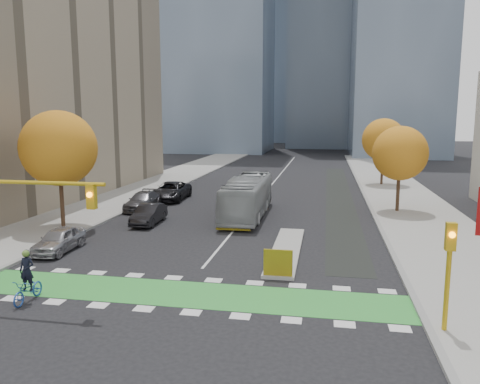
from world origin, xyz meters
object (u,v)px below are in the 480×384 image
at_px(tree_east_near, 400,153).
at_px(parked_car_d, 171,191).
at_px(hazard_board, 278,263).
at_px(traffic_signal_east, 449,260).
at_px(cyclist, 28,285).
at_px(parked_car_c, 143,201).
at_px(bus, 248,197).
at_px(tree_east_far, 383,140).
at_px(parked_car_b, 149,214).
at_px(tree_west, 59,148).
at_px(parked_car_a, 59,240).

xyz_separation_m(tree_east_near, parked_car_d, (-20.24, 2.32, -4.02)).
bearing_deg(hazard_board, tree_east_near, 65.80).
relative_size(traffic_signal_east, parked_car_d, 0.68).
xyz_separation_m(tree_east_near, cyclist, (-18.08, -22.55, -4.11)).
bearing_deg(hazard_board, parked_car_c, 130.69).
bearing_deg(bus, tree_east_far, 57.04).
relative_size(bus, parked_car_c, 2.21).
height_order(bus, parked_car_d, bus).
relative_size(bus, parked_car_d, 1.87).
height_order(bus, parked_car_b, bus).
bearing_deg(tree_east_near, hazard_board, -114.20).
distance_m(tree_west, parked_car_c, 9.29).
bearing_deg(tree_east_near, cyclist, -128.72).
height_order(traffic_signal_east, parked_car_a, traffic_signal_east).
bearing_deg(parked_car_c, traffic_signal_east, -47.42).
bearing_deg(traffic_signal_east, parked_car_b, 138.94).
distance_m(hazard_board, tree_west, 18.44).
bearing_deg(hazard_board, bus, 105.28).
bearing_deg(parked_car_d, tree_east_near, -8.22).
xyz_separation_m(hazard_board, parked_car_b, (-10.52, 10.12, -0.08)).
bearing_deg(bus, parked_car_b, -149.99).
distance_m(tree_east_far, parked_car_d, 25.23).
bearing_deg(parked_car_a, parked_car_c, 88.38).
height_order(tree_west, traffic_signal_east, tree_west).
bearing_deg(cyclist, parked_car_a, 111.31).
relative_size(hazard_board, bus, 0.12).
relative_size(tree_west, tree_east_near, 1.16).
relative_size(tree_west, parked_car_c, 1.61).
distance_m(hazard_board, parked_car_d, 23.55).
bearing_deg(tree_east_far, parked_car_a, -124.33).
distance_m(parked_car_c, parked_car_d, 5.06).
xyz_separation_m(parked_car_a, parked_car_d, (0.74, 17.77, 0.14)).
xyz_separation_m(tree_west, tree_east_far, (24.50, 26.00, -0.38)).
distance_m(cyclist, parked_car_a, 7.67).
distance_m(bus, parked_car_b, 7.81).
height_order(tree_west, tree_east_far, tree_west).
relative_size(bus, parked_car_a, 2.73).
bearing_deg(parked_car_c, tree_east_near, 5.33).
xyz_separation_m(tree_west, parked_car_d, (3.76, 12.32, -4.78)).
relative_size(cyclist, parked_car_d, 0.37).
height_order(hazard_board, parked_car_d, parked_car_d).
bearing_deg(parked_car_b, traffic_signal_east, -42.99).
distance_m(hazard_board, parked_car_c, 19.94).
bearing_deg(tree_east_far, parked_car_b, -128.77).
height_order(hazard_board, parked_car_c, parked_car_c).
relative_size(bus, parked_car_b, 2.59).
relative_size(tree_east_near, cyclist, 3.14).
height_order(hazard_board, tree_west, tree_west).
relative_size(hazard_board, parked_car_d, 0.23).
distance_m(bus, parked_car_d, 10.35).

